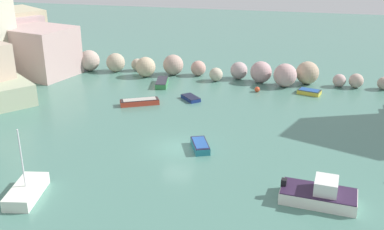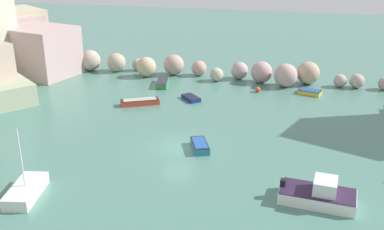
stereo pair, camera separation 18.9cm
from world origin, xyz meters
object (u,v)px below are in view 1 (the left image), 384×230
(moored_boat_2, at_px, (140,102))
(moored_boat_4, at_px, (309,92))
(moored_boat_0, at_px, (200,145))
(moored_boat_7, at_px, (13,97))
(moored_boat_6, at_px, (320,194))
(moored_boat_3, at_px, (191,98))
(moored_boat_5, at_px, (27,191))
(moored_boat_9, at_px, (162,83))
(channel_buoy, at_px, (257,89))

(moored_boat_2, height_order, moored_boat_4, moored_boat_2)
(moored_boat_0, distance_m, moored_boat_7, 23.89)
(moored_boat_2, distance_m, moored_boat_6, 23.77)
(moored_boat_3, bearing_deg, moored_boat_5, 121.33)
(moored_boat_4, height_order, moored_boat_9, moored_boat_9)
(moored_boat_0, relative_size, moored_boat_3, 1.17)
(moored_boat_5, relative_size, moored_boat_7, 1.27)
(channel_buoy, distance_m, moored_boat_5, 29.54)
(moored_boat_4, xyz_separation_m, moored_boat_7, (-31.62, -9.70, 0.09))
(moored_boat_0, bearing_deg, channel_buoy, 146.45)
(channel_buoy, xyz_separation_m, moored_boat_2, (-11.70, -7.28, 0.02))
(channel_buoy, bearing_deg, moored_boat_6, -73.93)
(moored_boat_0, height_order, moored_boat_6, moored_boat_6)
(moored_boat_7, bearing_deg, moored_boat_9, -68.97)
(channel_buoy, height_order, moored_boat_9, moored_boat_9)
(channel_buoy, xyz_separation_m, moored_boat_7, (-25.78, -9.03, 0.05))
(moored_boat_4, xyz_separation_m, moored_boat_6, (0.67, -23.23, 0.35))
(moored_boat_7, bearing_deg, moored_boat_4, -83.69)
(moored_boat_4, bearing_deg, moored_boat_9, 19.13)
(moored_boat_0, xyz_separation_m, moored_boat_9, (-8.38, 16.25, 0.00))
(moored_boat_0, bearing_deg, moored_boat_9, -175.73)
(channel_buoy, distance_m, moored_boat_0, 16.68)
(moored_boat_4, bearing_deg, moored_boat_7, 33.51)
(moored_boat_4, bearing_deg, moored_boat_5, 71.91)
(moored_boat_0, distance_m, moored_boat_4, 19.24)
(moored_boat_6, bearing_deg, moored_boat_4, 97.34)
(moored_boat_5, bearing_deg, channel_buoy, -36.70)
(moored_boat_0, bearing_deg, moored_boat_5, -67.11)
(moored_boat_2, bearing_deg, moored_boat_0, 106.41)
(moored_boat_7, relative_size, moored_boat_9, 1.03)
(channel_buoy, bearing_deg, moored_boat_9, -179.30)
(moored_boat_0, bearing_deg, moored_boat_3, 174.42)
(moored_boat_3, relative_size, moored_boat_4, 0.92)
(moored_boat_0, xyz_separation_m, moored_boat_6, (9.55, -6.17, 0.29))
(channel_buoy, xyz_separation_m, moored_boat_0, (-3.05, -16.39, 0.02))
(moored_boat_0, height_order, moored_boat_5, moored_boat_5)
(moored_boat_7, xyz_separation_m, moored_boat_9, (14.35, 8.89, -0.03))
(moored_boat_2, bearing_deg, moored_boat_5, 59.32)
(moored_boat_0, relative_size, moored_boat_2, 0.73)
(moored_boat_2, xyz_separation_m, moored_boat_7, (-14.08, -1.76, 0.03))
(moored_boat_0, distance_m, moored_boat_9, 18.29)
(channel_buoy, relative_size, moored_boat_5, 0.12)
(channel_buoy, bearing_deg, moored_boat_7, -160.69)
(moored_boat_2, xyz_separation_m, moored_boat_4, (17.53, 7.95, -0.06))
(moored_boat_7, bearing_deg, channel_buoy, -81.45)
(moored_boat_7, bearing_deg, moored_boat_0, -118.70)
(moored_boat_0, relative_size, moored_boat_5, 0.60)
(moored_boat_3, distance_m, moored_boat_4, 13.63)
(moored_boat_6, relative_size, moored_boat_9, 1.34)
(moored_boat_0, xyz_separation_m, moored_boat_5, (-9.86, -10.18, 0.11))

